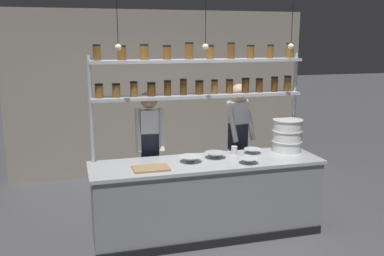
% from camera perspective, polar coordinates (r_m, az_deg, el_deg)
% --- Properties ---
extents(ground_plane, '(40.00, 40.00, 0.00)m').
position_cam_1_polar(ground_plane, '(5.39, 1.96, -13.87)').
color(ground_plane, '#4C4C51').
extents(back_wall, '(5.15, 0.12, 2.80)m').
position_cam_1_polar(back_wall, '(7.44, -4.09, 4.62)').
color(back_wall, '#9E9384').
rests_on(back_wall, ground_plane).
extents(prep_counter, '(2.75, 0.76, 0.92)m').
position_cam_1_polar(prep_counter, '(5.20, 2.00, -9.32)').
color(prep_counter, gray).
rests_on(prep_counter, ground_plane).
extents(spice_shelf_unit, '(2.63, 0.28, 2.29)m').
position_cam_1_polar(spice_shelf_unit, '(5.19, 1.00, 6.21)').
color(spice_shelf_unit, '#B7BABF').
rests_on(spice_shelf_unit, ground_plane).
extents(chef_left, '(0.39, 0.31, 1.70)m').
position_cam_1_polar(chef_left, '(5.45, -5.63, -2.57)').
color(chef_left, black).
rests_on(chef_left, ground_plane).
extents(chef_center, '(0.41, 0.34, 1.74)m').
position_cam_1_polar(chef_center, '(5.91, 6.17, -1.17)').
color(chef_center, black).
rests_on(chef_center, ground_plane).
extents(container_stack, '(0.38, 0.38, 0.41)m').
position_cam_1_polar(container_stack, '(5.57, 12.57, -0.97)').
color(container_stack, white).
rests_on(container_stack, prep_counter).
extents(cutting_board, '(0.40, 0.26, 0.02)m').
position_cam_1_polar(cutting_board, '(4.76, -5.48, -5.38)').
color(cutting_board, '#A88456').
rests_on(cutting_board, prep_counter).
extents(prep_bowl_near_left, '(0.26, 0.26, 0.07)m').
position_cam_1_polar(prep_bowl_near_left, '(5.00, -0.21, -4.17)').
color(prep_bowl_near_left, silver).
rests_on(prep_bowl_near_left, prep_counter).
extents(prep_bowl_center_front, '(0.22, 0.22, 0.06)m').
position_cam_1_polar(prep_bowl_center_front, '(5.43, 8.07, -3.07)').
color(prep_bowl_center_front, silver).
rests_on(prep_bowl_center_front, prep_counter).
extents(prep_bowl_center_back, '(0.23, 0.23, 0.06)m').
position_cam_1_polar(prep_bowl_center_back, '(5.00, 7.55, -4.34)').
color(prep_bowl_center_back, silver).
rests_on(prep_bowl_center_back, prep_counter).
extents(prep_bowl_near_right, '(0.25, 0.25, 0.07)m').
position_cam_1_polar(prep_bowl_near_right, '(5.18, 3.10, -3.64)').
color(prep_bowl_near_right, '#B2B7BC').
rests_on(prep_bowl_near_right, prep_counter).
extents(serving_cup_front, '(0.08, 0.08, 0.10)m').
position_cam_1_polar(serving_cup_front, '(5.36, 5.64, -2.96)').
color(serving_cup_front, silver).
rests_on(serving_cup_front, prep_counter).
extents(pendant_light_row, '(2.09, 0.07, 0.54)m').
position_cam_1_polar(pendant_light_row, '(4.85, 2.17, 11.03)').
color(pendant_light_row, black).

